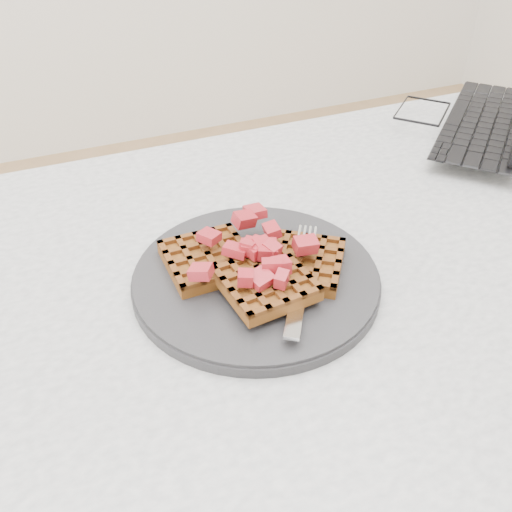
# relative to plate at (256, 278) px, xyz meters

# --- Properties ---
(table) EXTENTS (1.20, 0.80, 0.75)m
(table) POSITION_rel_plate_xyz_m (0.07, -0.02, -0.12)
(table) COLOR silver
(table) RESTS_ON ground
(plate) EXTENTS (0.28, 0.28, 0.02)m
(plate) POSITION_rel_plate_xyz_m (0.00, 0.00, 0.00)
(plate) COLOR #232326
(plate) RESTS_ON table
(waffles) EXTENTS (0.21, 0.17, 0.03)m
(waffles) POSITION_rel_plate_xyz_m (0.00, -0.00, 0.02)
(waffles) COLOR brown
(waffles) RESTS_ON plate
(strawberry_pile) EXTENTS (0.15, 0.15, 0.02)m
(strawberry_pile) POSITION_rel_plate_xyz_m (0.00, -0.00, 0.05)
(strawberry_pile) COLOR maroon
(strawberry_pile) RESTS_ON waffles
(fork) EXTENTS (0.12, 0.17, 0.02)m
(fork) POSITION_rel_plate_xyz_m (0.04, -0.04, 0.02)
(fork) COLOR silver
(fork) RESTS_ON plate
(laptop) EXTENTS (0.42, 0.41, 0.24)m
(laptop) POSITION_rel_plate_xyz_m (0.49, 0.23, 0.03)
(laptop) COLOR black
(laptop) RESTS_ON table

